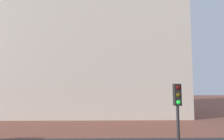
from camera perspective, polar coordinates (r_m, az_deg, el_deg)
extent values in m
cube|color=beige|center=(31.10, -5.89, 3.62)|extent=(28.57, 14.64, 18.78)
cube|color=#38424C|center=(34.26, -5.73, 21.43)|extent=(26.29, 13.47, 2.40)
cube|color=beige|center=(33.37, -10.19, 16.73)|extent=(4.40, 4.40, 34.11)
cylinder|color=beige|center=(30.02, -32.37, 8.89)|extent=(2.80, 2.80, 23.18)
cylinder|color=beige|center=(27.53, 20.87, 8.88)|extent=(2.80, 2.80, 22.45)
cube|color=black|center=(7.61, 21.03, -7.71)|extent=(0.28, 0.24, 0.90)
sphere|color=#390606|center=(7.48, 21.33, -5.46)|extent=(0.18, 0.18, 0.18)
sphere|color=#3C3306|center=(7.49, 21.40, -7.76)|extent=(0.18, 0.18, 0.18)
sphere|color=green|center=(7.51, 21.47, -10.04)|extent=(0.18, 0.18, 0.18)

